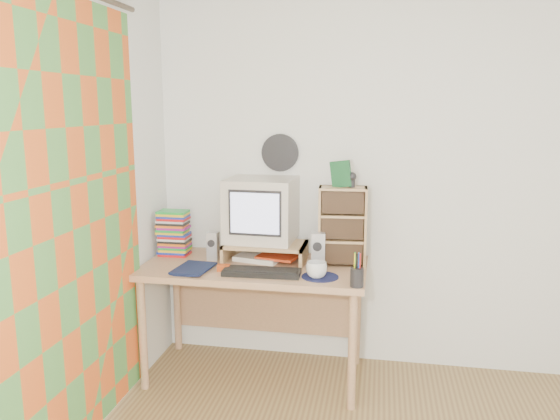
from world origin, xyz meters
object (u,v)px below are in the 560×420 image
at_px(desk, 257,282).
at_px(mug, 317,270).
at_px(cd_rack, 342,226).
at_px(crt_monitor, 261,210).
at_px(diary, 178,265).
at_px(dvd_stack, 174,235).
at_px(keyboard, 262,272).

height_order(desk, mug, mug).
relative_size(cd_rack, mug, 4.03).
height_order(crt_monitor, diary, crt_monitor).
xyz_separation_m(desk, crt_monitor, (0.01, 0.09, 0.46)).
relative_size(mug, diary, 0.50).
height_order(crt_monitor, cd_rack, crt_monitor).
height_order(dvd_stack, mug, dvd_stack).
distance_m(keyboard, dvd_stack, 0.76).
bearing_deg(keyboard, desk, 107.45).
bearing_deg(mug, dvd_stack, 162.00).
height_order(dvd_stack, cd_rack, cd_rack).
height_order(crt_monitor, mug, crt_monitor).
bearing_deg(cd_rack, desk, -178.50).
bearing_deg(dvd_stack, desk, -7.54).
bearing_deg(desk, mug, -31.29).
relative_size(desk, dvd_stack, 5.14).
bearing_deg(cd_rack, mug, -115.94).
xyz_separation_m(desk, diary, (-0.44, -0.24, 0.16)).
relative_size(dvd_stack, diary, 1.10).
bearing_deg(crt_monitor, keyboard, -74.51).
relative_size(crt_monitor, mug, 3.50).
relative_size(crt_monitor, diary, 1.74).
bearing_deg(crt_monitor, cd_rack, -1.43).
xyz_separation_m(mug, diary, (-0.86, 0.02, -0.02)).
relative_size(desk, cd_rack, 2.83).
height_order(desk, keyboard, keyboard).
relative_size(keyboard, diary, 1.87).
relative_size(crt_monitor, keyboard, 0.93).
height_order(cd_rack, mug, cd_rack).
height_order(desk, crt_monitor, crt_monitor).
distance_m(dvd_stack, diary, 0.36).
bearing_deg(keyboard, dvd_stack, 152.30).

